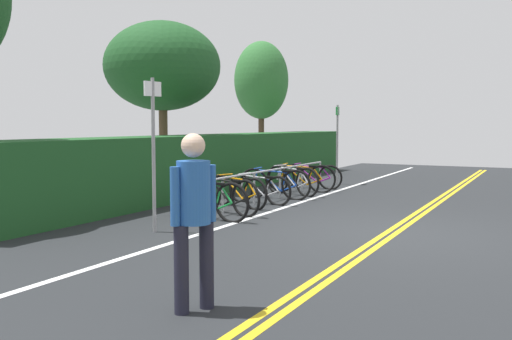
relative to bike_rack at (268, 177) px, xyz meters
The scene contains 19 objects.
ground_plane 4.36m from the bike_rack, 125.21° to the right, with size 31.83×10.73×0.05m, color #232628.
centre_line_yellow_inner 4.42m from the bike_rack, 124.61° to the right, with size 28.65×0.10×0.00m, color gold.
centre_line_yellow_outer 4.29m from the bike_rack, 125.83° to the right, with size 28.65×0.10×0.00m, color gold.
bike_lane_stripe_white 2.67m from the bike_rack, 162.52° to the right, with size 28.65×0.12×0.00m, color white.
bike_rack is the anchor object (origin of this frame).
bicycle_0 2.83m from the bike_rack, behind, with size 0.46×1.85×0.78m.
bicycle_1 2.08m from the bike_rack, behind, with size 0.59×1.78×0.77m.
bicycle_2 1.21m from the bike_rack, behind, with size 0.64×1.69×0.72m.
bicycle_3 0.52m from the bike_rack, behind, with size 0.46×1.69×0.70m.
bicycle_4 0.48m from the bike_rack, ahead, with size 0.46×1.84×0.77m.
bicycle_5 1.33m from the bike_rack, ahead, with size 0.64×1.70×0.77m.
bicycle_6 2.03m from the bike_rack, ahead, with size 0.49×1.83×0.77m.
bicycle_7 2.88m from the bike_rack, ahead, with size 0.46×1.77×0.72m.
pedestrian 7.83m from the bike_rack, 158.82° to the right, with size 0.45×0.32×1.70m.
sign_post_near 4.38m from the bike_rack, behind, with size 0.36×0.09×2.54m.
sign_post_far 4.31m from the bike_rack, ahead, with size 0.36×0.07×2.35m.
hedge_backdrop 2.71m from the bike_rack, 56.30° to the left, with size 15.78×1.32×1.51m, color #1C4C21.
tree_mid 4.48m from the bike_rack, 79.22° to the left, with size 3.10×3.10×4.51m.
tree_far_right 8.75m from the bike_rack, 27.99° to the left, with size 2.03×2.03×4.87m.
Camera 1 is at (-9.22, -2.26, 1.79)m, focal length 39.70 mm.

